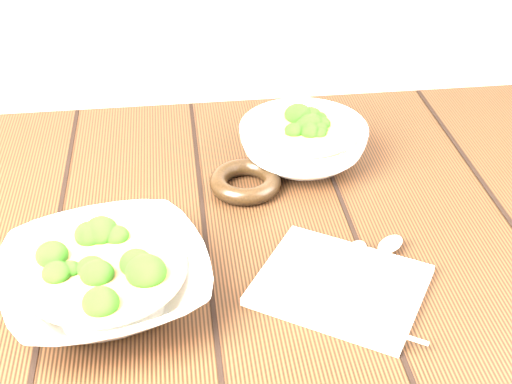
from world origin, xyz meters
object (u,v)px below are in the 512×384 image
object	(u,v)px
soup_bowl_front	(106,279)
soup_bowl_back	(303,143)
trivet	(245,182)
napkin	(340,285)
table	(223,305)

from	to	relation	value
soup_bowl_front	soup_bowl_back	bearing A→B (deg)	44.39
trivet	napkin	xyz separation A→B (m)	(0.09, -0.23, -0.01)
napkin	trivet	bearing A→B (deg)	143.96
soup_bowl_back	table	bearing A→B (deg)	-128.54
table	soup_bowl_back	world-z (taller)	soup_bowl_back
soup_bowl_back	napkin	xyz separation A→B (m)	(-0.01, -0.30, -0.03)
table	trivet	size ratio (longest dim) A/B	11.38
soup_bowl_back	napkin	bearing A→B (deg)	-91.40
soup_bowl_back	napkin	world-z (taller)	soup_bowl_back
napkin	table	bearing A→B (deg)	172.17
soup_bowl_front	napkin	bearing A→B (deg)	-3.19
trivet	napkin	world-z (taller)	trivet
soup_bowl_back	napkin	distance (m)	0.30
soup_bowl_back	trivet	distance (m)	0.12
table	napkin	bearing A→B (deg)	-40.44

